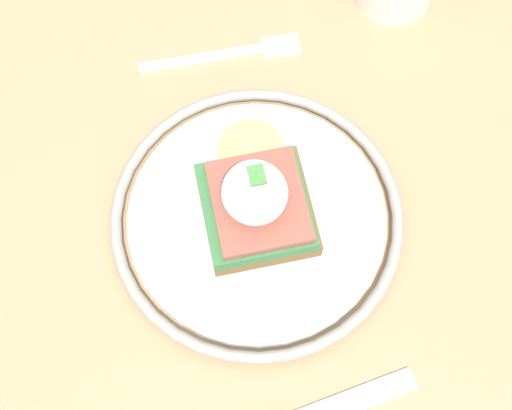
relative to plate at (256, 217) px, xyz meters
name	(u,v)px	position (x,y,z in m)	size (l,w,h in m)	color
ground_plane	(233,386)	(0.02, -0.05, -0.74)	(6.00, 6.00, 0.00)	#9E9993
dining_table	(213,287)	(0.02, -0.05, -0.11)	(1.12, 0.85, 0.73)	tan
plate	(256,217)	(0.00, 0.00, 0.00)	(0.25, 0.25, 0.02)	silver
sandwich	(255,203)	(0.00, 0.00, 0.03)	(0.14, 0.09, 0.08)	brown
fork	(228,55)	(-0.17, 0.01, -0.01)	(0.02, 0.15, 0.00)	silver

